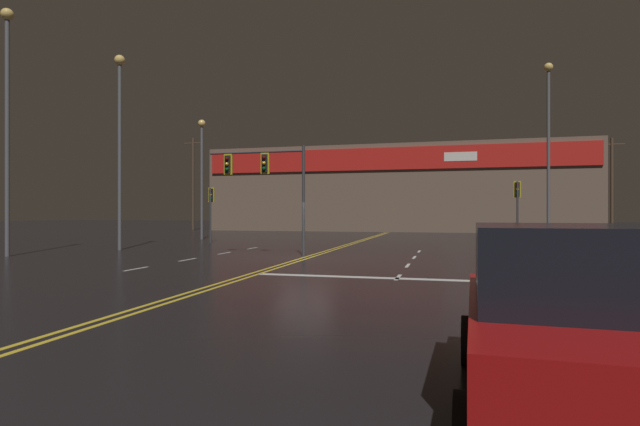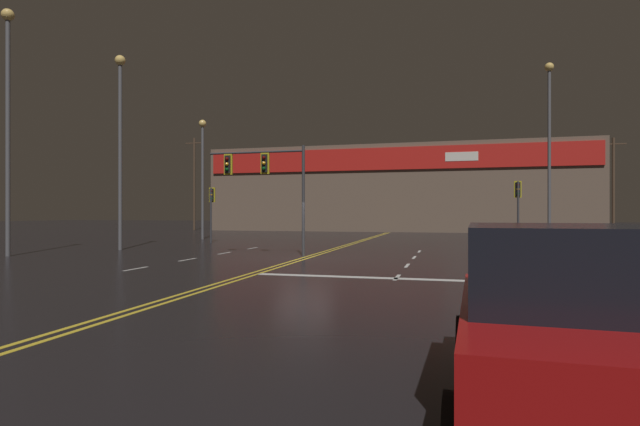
{
  "view_description": "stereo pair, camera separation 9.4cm",
  "coord_description": "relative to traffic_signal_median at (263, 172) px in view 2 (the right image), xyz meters",
  "views": [
    {
      "loc": [
        6.22,
        -20.97,
        2.0
      ],
      "look_at": [
        0.0,
        2.79,
        2.0
      ],
      "focal_mm": 28.0,
      "sensor_mm": 36.0,
      "label": 1
    },
    {
      "loc": [
        6.31,
        -20.95,
        2.0
      ],
      "look_at": [
        0.0,
        2.79,
        2.0
      ],
      "focal_mm": 28.0,
      "sensor_mm": 36.0,
      "label": 2
    }
  ],
  "objects": [
    {
      "name": "ground_plane",
      "position": [
        2.3,
        -1.02,
        -3.91
      ],
      "size": [
        200.0,
        200.0,
        0.0
      ],
      "primitive_type": "plane",
      "color": "black"
    },
    {
      "name": "traffic_signal_median",
      "position": [
        0.0,
        0.0,
        0.0
      ],
      "size": [
        4.78,
        0.36,
        5.12
      ],
      "color": "#38383D",
      "rests_on": "ground"
    },
    {
      "name": "streetlight_near_left",
      "position": [
        -9.8,
        12.41,
        1.93
      ],
      "size": [
        0.56,
        0.56,
        9.11
      ],
      "color": "#59595E",
      "rests_on": "ground"
    },
    {
      "name": "traffic_signal_corner_northwest",
      "position": [
        -7.08,
        8.6,
        -1.17
      ],
      "size": [
        0.42,
        0.36,
        3.72
      ],
      "color": "#38383D",
      "rests_on": "ground"
    },
    {
      "name": "streetlight_near_right",
      "position": [
        14.56,
        12.31,
        3.26
      ],
      "size": [
        0.56,
        0.56,
        11.55
      ],
      "color": "#59595E",
      "rests_on": "ground"
    },
    {
      "name": "streetlight_far_left",
      "position": [
        -8.78,
        1.31,
        2.72
      ],
      "size": [
        0.56,
        0.56,
        10.55
      ],
      "color": "#59595E",
      "rests_on": "ground"
    },
    {
      "name": "road_markings",
      "position": [
        3.16,
        -2.07,
        -3.91
      ],
      "size": [
        13.83,
        60.0,
        0.01
      ],
      "color": "gold",
      "rests_on": "ground"
    },
    {
      "name": "traffic_signal_corner_northeast",
      "position": [
        12.41,
        9.86,
        -1.03
      ],
      "size": [
        0.42,
        0.36,
        3.92
      ],
      "color": "#38383D",
      "rests_on": "ground"
    },
    {
      "name": "streetlight_far_right",
      "position": [
        -11.24,
        -3.44,
        3.2
      ],
      "size": [
        0.56,
        0.56,
        11.44
      ],
      "color": "#59595E",
      "rests_on": "ground"
    },
    {
      "name": "parked_car",
      "position": [
        9.61,
        -16.64,
        -2.96
      ],
      "size": [
        2.16,
        4.37,
        1.88
      ],
      "color": "#9E0F0F",
      "rests_on": "ground"
    },
    {
      "name": "building_backdrop",
      "position": [
        2.3,
        35.23,
        0.77
      ],
      "size": [
        41.2,
        10.23,
        9.32
      ],
      "color": "brown",
      "rests_on": "ground"
    },
    {
      "name": "utility_pole_row",
      "position": [
        -0.47,
        30.93,
        1.32
      ],
      "size": [
        46.41,
        0.26,
        10.84
      ],
      "color": "#4C3828",
      "rests_on": "ground"
    }
  ]
}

